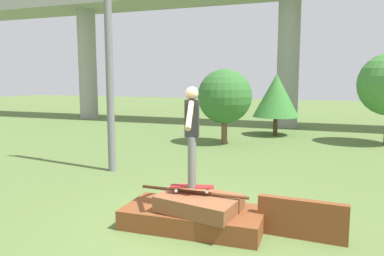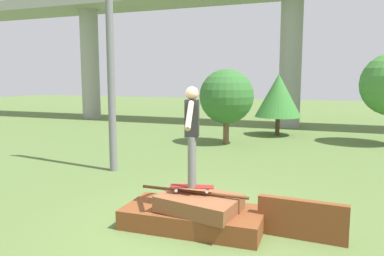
{
  "view_description": "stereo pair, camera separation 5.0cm",
  "coord_description": "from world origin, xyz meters",
  "views": [
    {
      "loc": [
        2.08,
        -5.7,
        2.49
      ],
      "look_at": [
        -0.01,
        -0.05,
        1.7
      ],
      "focal_mm": 35.0,
      "sensor_mm": 36.0,
      "label": 1
    },
    {
      "loc": [
        2.12,
        -5.68,
        2.49
      ],
      "look_at": [
        -0.01,
        -0.05,
        1.7
      ],
      "focal_mm": 35.0,
      "sensor_mm": 36.0,
      "label": 2
    }
  ],
  "objects": [
    {
      "name": "ground_plane",
      "position": [
        0.0,
        0.0,
        0.0
      ],
      "size": [
        80.0,
        80.0,
        0.0
      ],
      "primitive_type": "plane",
      "color": "#567038"
    },
    {
      "name": "scrap_pile",
      "position": [
        0.04,
        -0.02,
        0.24
      ],
      "size": [
        2.37,
        1.21,
        0.64
      ],
      "color": "brown",
      "rests_on": "ground_plane"
    },
    {
      "name": "scrap_plank_loose",
      "position": [
        1.75,
        0.15,
        0.31
      ],
      "size": [
        1.38,
        0.21,
        0.63
      ],
      "color": "brown",
      "rests_on": "ground_plane"
    },
    {
      "name": "skateboard",
      "position": [
        -0.01,
        -0.05,
        0.71
      ],
      "size": [
        0.75,
        0.37,
        0.09
      ],
      "color": "maroon",
      "rests_on": "scrap_pile"
    },
    {
      "name": "skater",
      "position": [
        -0.01,
        -0.05,
        1.68
      ],
      "size": [
        0.37,
        1.17,
        1.64
      ],
      "color": "slate",
      "rests_on": "skateboard"
    },
    {
      "name": "highway_overpass",
      "position": [
        0.0,
        14.05,
        6.16
      ],
      "size": [
        44.0,
        3.29,
        7.24
      ],
      "color": "gray",
      "rests_on": "ground_plane"
    },
    {
      "name": "utility_pole",
      "position": [
        -3.41,
        2.89,
        3.52
      ],
      "size": [
        1.3,
        0.2,
        6.8
      ],
      "color": "slate",
      "rests_on": "ground_plane"
    },
    {
      "name": "tree_behind_right",
      "position": [
        -1.66,
        8.01,
        1.82
      ],
      "size": [
        2.06,
        2.06,
        2.85
      ],
      "color": "brown",
      "rests_on": "ground_plane"
    },
    {
      "name": "tree_mid_back",
      "position": [
        -0.13,
        10.92,
        1.76
      ],
      "size": [
        2.01,
        2.01,
        2.7
      ],
      "color": "#4C3823",
      "rests_on": "ground_plane"
    }
  ]
}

